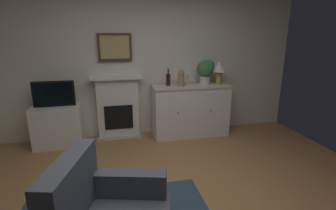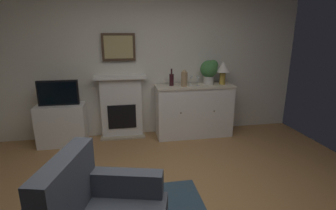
# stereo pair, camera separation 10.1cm
# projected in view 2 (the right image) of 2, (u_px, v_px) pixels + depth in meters

# --- Properties ---
(wall_rear) EXTENTS (5.40, 0.06, 2.66)m
(wall_rear) POSITION_uv_depth(u_px,v_px,m) (151.00, 60.00, 4.45)
(wall_rear) COLOR silver
(wall_rear) RESTS_ON ground_plane
(fireplace_unit) EXTENTS (0.87, 0.30, 1.10)m
(fireplace_unit) POSITION_uv_depth(u_px,v_px,m) (122.00, 107.00, 4.45)
(fireplace_unit) COLOR white
(fireplace_unit) RESTS_ON ground_plane
(framed_picture) EXTENTS (0.55, 0.04, 0.45)m
(framed_picture) POSITION_uv_depth(u_px,v_px,m) (119.00, 47.00, 4.21)
(framed_picture) COLOR #473323
(sideboard_cabinet) EXTENTS (1.36, 0.49, 0.92)m
(sideboard_cabinet) POSITION_uv_depth(u_px,v_px,m) (194.00, 111.00, 4.52)
(sideboard_cabinet) COLOR white
(sideboard_cabinet) RESTS_ON ground_plane
(table_lamp) EXTENTS (0.26, 0.26, 0.40)m
(table_lamp) POSITION_uv_depth(u_px,v_px,m) (223.00, 68.00, 4.41)
(table_lamp) COLOR #B79338
(table_lamp) RESTS_ON sideboard_cabinet
(wine_bottle) EXTENTS (0.08, 0.08, 0.29)m
(wine_bottle) POSITION_uv_depth(u_px,v_px,m) (172.00, 79.00, 4.35)
(wine_bottle) COLOR #331419
(wine_bottle) RESTS_ON sideboard_cabinet
(wine_glass_left) EXTENTS (0.07, 0.07, 0.16)m
(wine_glass_left) POSITION_uv_depth(u_px,v_px,m) (191.00, 78.00, 4.35)
(wine_glass_left) COLOR silver
(wine_glass_left) RESTS_ON sideboard_cabinet
(wine_glass_center) EXTENTS (0.07, 0.07, 0.16)m
(wine_glass_center) POSITION_uv_depth(u_px,v_px,m) (198.00, 79.00, 4.32)
(wine_glass_center) COLOR silver
(wine_glass_center) RESTS_ON sideboard_cabinet
(vase_decorative) EXTENTS (0.11, 0.11, 0.28)m
(vase_decorative) POSITION_uv_depth(u_px,v_px,m) (184.00, 78.00, 4.28)
(vase_decorative) COLOR #9E7F5B
(vase_decorative) RESTS_ON sideboard_cabinet
(tv_cabinet) EXTENTS (0.75, 0.42, 0.68)m
(tv_cabinet) POSITION_uv_depth(u_px,v_px,m) (62.00, 124.00, 4.18)
(tv_cabinet) COLOR white
(tv_cabinet) RESTS_ON ground_plane
(tv_set) EXTENTS (0.62, 0.07, 0.40)m
(tv_set) POSITION_uv_depth(u_px,v_px,m) (58.00, 93.00, 4.01)
(tv_set) COLOR black
(tv_set) RESTS_ON tv_cabinet
(potted_plant_small) EXTENTS (0.30, 0.30, 0.43)m
(potted_plant_small) POSITION_uv_depth(u_px,v_px,m) (209.00, 70.00, 4.42)
(potted_plant_small) COLOR beige
(potted_plant_small) RESTS_ON sideboard_cabinet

